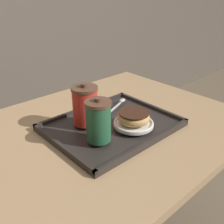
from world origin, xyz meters
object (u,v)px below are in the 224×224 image
object	(u,v)px
coffee_cup_rear	(85,105)
donut_chocolate_glazed	(134,117)
coffee_cup_front	(98,121)
spoon	(120,102)

from	to	relation	value
coffee_cup_rear	donut_chocolate_glazed	world-z (taller)	coffee_cup_rear
coffee_cup_front	coffee_cup_rear	distance (m)	0.12
spoon	coffee_cup_rear	bearing A→B (deg)	168.93
coffee_cup_rear	donut_chocolate_glazed	size ratio (longest dim) A/B	1.34
coffee_cup_front	spoon	size ratio (longest dim) A/B	1.05
coffee_cup_rear	spoon	bearing A→B (deg)	9.89
coffee_cup_front	coffee_cup_rear	world-z (taller)	coffee_cup_rear
donut_chocolate_glazed	spoon	size ratio (longest dim) A/B	0.81
coffee_cup_rear	donut_chocolate_glazed	xyz separation A→B (m)	(0.11, -0.13, -0.04)
coffee_cup_front	spoon	world-z (taller)	coffee_cup_front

